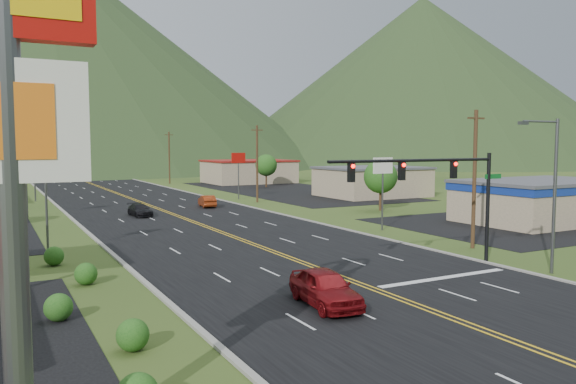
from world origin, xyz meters
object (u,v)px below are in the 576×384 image
streetlight_east (551,185)px  car_dark_mid (140,210)px  traffic_signal (441,181)px  car_red_near (325,288)px  car_red_far (207,201)px  pylon_sign (5,58)px  streetlight_west (37,162)px

streetlight_east → car_dark_mid: streetlight_east is taller
traffic_signal → car_red_near: traffic_signal is taller
car_dark_mid → car_red_far: 10.45m
streetlight_east → car_dark_mid: (-14.69, 37.65, -4.55)m
pylon_sign → streetlight_east: bearing=15.8°
car_red_near → car_red_far: car_red_near is taller
car_red_near → streetlight_west: bearing=104.2°
car_red_far → car_dark_mid: bearing=36.8°
traffic_signal → car_red_near: 11.75m
streetlight_west → car_red_near: (7.87, -59.48, -4.33)m
streetlight_east → pylon_sign: bearing=-164.2°
streetlight_east → streetlight_west: (-22.86, 60.00, 0.00)m
streetlight_east → car_red_near: bearing=178.0°
pylon_sign → car_dark_mid: bearing=73.5°
streetlight_east → traffic_signal: bearing=139.6°
streetlight_east → car_red_far: (-5.47, 42.57, -4.47)m
car_red_near → traffic_signal: bearing=25.3°
traffic_signal → car_red_near: (-10.29, -3.48, -4.48)m
traffic_signal → streetlight_west: size_ratio=1.46×
traffic_signal → streetlight_east: 6.17m
pylon_sign → streetlight_east: 29.58m
car_red_far → streetlight_west: bearing=-36.4°
car_red_near → car_dark_mid: car_red_near is taller
pylon_sign → car_red_far: size_ratio=3.27×
streetlight_east → car_red_near: streetlight_east is taller
car_red_near → car_dark_mid: 37.13m
streetlight_west → streetlight_east: bearing=-69.1°
streetlight_east → streetlight_west: same height
streetlight_west → pylon_sign: bearing=-94.5°
streetlight_east → car_red_far: size_ratio=2.10×
traffic_signal → car_red_near: size_ratio=2.62×
streetlight_east → car_red_far: streetlight_east is taller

